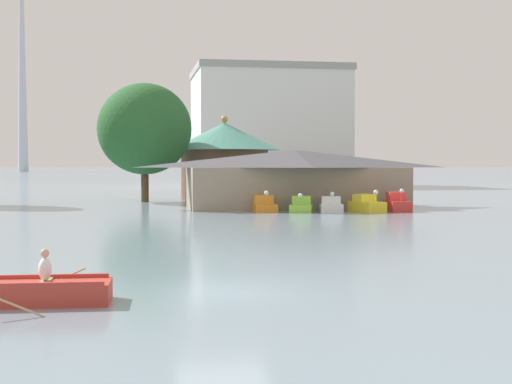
{
  "coord_description": "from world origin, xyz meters",
  "views": [
    {
      "loc": [
        -2.38,
        -19.93,
        3.48
      ],
      "look_at": [
        4.5,
        21.45,
        1.91
      ],
      "focal_mm": 52.02,
      "sensor_mm": 36.0,
      "label": 1
    }
  ],
  "objects_px": {
    "background_building_block": "(268,127)",
    "distant_broadcast_tower": "(22,9)",
    "pedal_boat_white": "(331,206)",
    "pedal_boat_lime": "(301,206)",
    "rowboat_with_rower": "(34,292)",
    "pedal_boat_orange": "(264,205)",
    "shoreline_tree_mid": "(145,129)",
    "pedal_boat_red": "(397,204)",
    "green_roof_pavilion": "(225,156)",
    "pedal_boat_yellow": "(367,205)",
    "boathouse": "(294,177)"
  },
  "relations": [
    {
      "from": "rowboat_with_rower",
      "to": "pedal_boat_orange",
      "type": "distance_m",
      "value": 36.66
    },
    {
      "from": "shoreline_tree_mid",
      "to": "pedal_boat_red",
      "type": "bearing_deg",
      "value": -43.43
    },
    {
      "from": "pedal_boat_red",
      "to": "background_building_block",
      "type": "xyz_separation_m",
      "value": [
        2.59,
        67.2,
        8.95
      ]
    },
    {
      "from": "pedal_boat_red",
      "to": "green_roof_pavilion",
      "type": "relative_size",
      "value": 0.24
    },
    {
      "from": "rowboat_with_rower",
      "to": "distant_broadcast_tower",
      "type": "height_order",
      "value": "distant_broadcast_tower"
    },
    {
      "from": "rowboat_with_rower",
      "to": "pedal_boat_white",
      "type": "bearing_deg",
      "value": -113.85
    },
    {
      "from": "pedal_boat_yellow",
      "to": "shoreline_tree_mid",
      "type": "bearing_deg",
      "value": -153.49
    },
    {
      "from": "pedal_boat_lime",
      "to": "distant_broadcast_tower",
      "type": "bearing_deg",
      "value": -151.22
    },
    {
      "from": "green_roof_pavilion",
      "to": "shoreline_tree_mid",
      "type": "height_order",
      "value": "shoreline_tree_mid"
    },
    {
      "from": "boathouse",
      "to": "background_building_block",
      "type": "distance_m",
      "value": 62.22
    },
    {
      "from": "pedal_boat_lime",
      "to": "pedal_boat_white",
      "type": "xyz_separation_m",
      "value": [
        2.14,
        -0.23,
        -0.01
      ]
    },
    {
      "from": "distant_broadcast_tower",
      "to": "pedal_boat_yellow",
      "type": "bearing_deg",
      "value": -77.81
    },
    {
      "from": "rowboat_with_rower",
      "to": "green_roof_pavilion",
      "type": "xyz_separation_m",
      "value": [
        11.5,
        54.46,
        4.0
      ]
    },
    {
      "from": "pedal_boat_lime",
      "to": "pedal_boat_white",
      "type": "distance_m",
      "value": 2.15
    },
    {
      "from": "distant_broadcast_tower",
      "to": "pedal_boat_white",
      "type": "bearing_deg",
      "value": -78.23
    },
    {
      "from": "shoreline_tree_mid",
      "to": "background_building_block",
      "type": "bearing_deg",
      "value": 67.52
    },
    {
      "from": "pedal_boat_white",
      "to": "pedal_boat_red",
      "type": "height_order",
      "value": "pedal_boat_red"
    },
    {
      "from": "rowboat_with_rower",
      "to": "pedal_boat_red",
      "type": "bearing_deg",
      "value": -120.46
    },
    {
      "from": "pedal_boat_orange",
      "to": "pedal_boat_lime",
      "type": "height_order",
      "value": "pedal_boat_orange"
    },
    {
      "from": "boathouse",
      "to": "pedal_boat_lime",
      "type": "bearing_deg",
      "value": -97.14
    },
    {
      "from": "boathouse",
      "to": "green_roof_pavilion",
      "type": "distance_m",
      "value": 15.95
    },
    {
      "from": "pedal_boat_orange",
      "to": "pedal_boat_lime",
      "type": "relative_size",
      "value": 0.9
    },
    {
      "from": "pedal_boat_red",
      "to": "boathouse",
      "type": "bearing_deg",
      "value": -129.96
    },
    {
      "from": "pedal_boat_red",
      "to": "boathouse",
      "type": "height_order",
      "value": "boathouse"
    },
    {
      "from": "rowboat_with_rower",
      "to": "shoreline_tree_mid",
      "type": "height_order",
      "value": "shoreline_tree_mid"
    },
    {
      "from": "pedal_boat_lime",
      "to": "pedal_boat_yellow",
      "type": "relative_size",
      "value": 0.9
    },
    {
      "from": "pedal_boat_lime",
      "to": "pedal_boat_white",
      "type": "relative_size",
      "value": 1.0
    },
    {
      "from": "pedal_boat_white",
      "to": "pedal_boat_red",
      "type": "bearing_deg",
      "value": 97.94
    },
    {
      "from": "background_building_block",
      "to": "shoreline_tree_mid",
      "type": "bearing_deg",
      "value": -112.48
    },
    {
      "from": "rowboat_with_rower",
      "to": "pedal_boat_orange",
      "type": "xyz_separation_m",
      "value": [
        11.97,
        34.65,
        0.19
      ]
    },
    {
      "from": "background_building_block",
      "to": "pedal_boat_white",
      "type": "bearing_deg",
      "value": -96.45
    },
    {
      "from": "green_roof_pavilion",
      "to": "pedal_boat_orange",
      "type": "bearing_deg",
      "value": -88.65
    },
    {
      "from": "pedal_boat_white",
      "to": "green_roof_pavilion",
      "type": "bearing_deg",
      "value": -155.8
    },
    {
      "from": "pedal_boat_white",
      "to": "pedal_boat_lime",
      "type": "bearing_deg",
      "value": -85.63
    },
    {
      "from": "distant_broadcast_tower",
      "to": "pedal_boat_lime",
      "type": "bearing_deg",
      "value": -78.6
    },
    {
      "from": "pedal_boat_yellow",
      "to": "pedal_boat_red",
      "type": "bearing_deg",
      "value": 80.06
    },
    {
      "from": "shoreline_tree_mid",
      "to": "distant_broadcast_tower",
      "type": "xyz_separation_m",
      "value": [
        -53.21,
        301.62,
        71.07
      ]
    },
    {
      "from": "pedal_boat_orange",
      "to": "distant_broadcast_tower",
      "type": "height_order",
      "value": "distant_broadcast_tower"
    },
    {
      "from": "pedal_boat_orange",
      "to": "shoreline_tree_mid",
      "type": "bearing_deg",
      "value": -152.16
    },
    {
      "from": "pedal_boat_lime",
      "to": "distant_broadcast_tower",
      "type": "height_order",
      "value": "distant_broadcast_tower"
    },
    {
      "from": "pedal_boat_orange",
      "to": "pedal_boat_lime",
      "type": "distance_m",
      "value": 2.83
    },
    {
      "from": "pedal_boat_orange",
      "to": "boathouse",
      "type": "height_order",
      "value": "boathouse"
    },
    {
      "from": "pedal_boat_lime",
      "to": "pedal_boat_yellow",
      "type": "distance_m",
      "value": 4.75
    },
    {
      "from": "pedal_boat_red",
      "to": "distant_broadcast_tower",
      "type": "relative_size",
      "value": 0.02
    },
    {
      "from": "background_building_block",
      "to": "distant_broadcast_tower",
      "type": "distance_m",
      "value": 270.96
    },
    {
      "from": "pedal_boat_yellow",
      "to": "shoreline_tree_mid",
      "type": "xyz_separation_m",
      "value": [
        -15.7,
        17.4,
        6.21
      ]
    },
    {
      "from": "pedal_boat_white",
      "to": "shoreline_tree_mid",
      "type": "bearing_deg",
      "value": -131.74
    },
    {
      "from": "pedal_boat_lime",
      "to": "pedal_boat_yellow",
      "type": "bearing_deg",
      "value": 99.08
    },
    {
      "from": "pedal_boat_orange",
      "to": "pedal_boat_white",
      "type": "distance_m",
      "value": 4.93
    },
    {
      "from": "shoreline_tree_mid",
      "to": "distant_broadcast_tower",
      "type": "distance_m",
      "value": 314.42
    }
  ]
}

